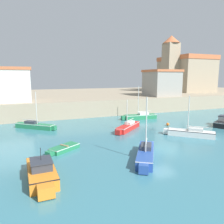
% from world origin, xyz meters
% --- Properties ---
extents(ground_plane, '(200.00, 200.00, 0.00)m').
position_xyz_m(ground_plane, '(0.00, 0.00, 0.00)').
color(ground_plane, teal).
extents(quay_seawall, '(120.00, 40.00, 3.02)m').
position_xyz_m(quay_seawall, '(0.00, 39.20, 1.51)').
color(quay_seawall, gray).
rests_on(quay_seawall, ground).
extents(sailboat_blue_0, '(4.37, 5.87, 5.63)m').
position_xyz_m(sailboat_blue_0, '(-3.09, -1.78, 0.50)').
color(sailboat_blue_0, '#284C9E').
rests_on(sailboat_blue_0, ground).
extents(sailboat_green_1, '(6.41, 1.99, 5.71)m').
position_xyz_m(sailboat_green_1, '(5.68, 14.96, 0.47)').
color(sailboat_green_1, '#237A4C').
rests_on(sailboat_green_1, ground).
extents(motorboat_black_2, '(5.20, 3.60, 2.46)m').
position_xyz_m(motorboat_black_2, '(14.77, 5.49, 0.56)').
color(motorboat_black_2, black).
rests_on(motorboat_black_2, ground).
extents(sailboat_green_3, '(5.43, 4.88, 5.27)m').
position_xyz_m(sailboat_green_3, '(-11.71, 14.27, 0.45)').
color(sailboat_green_3, '#237A4C').
rests_on(sailboat_green_3, ground).
extents(dinghy_green_4, '(3.65, 2.88, 0.55)m').
position_xyz_m(dinghy_green_4, '(-9.56, 3.26, 0.26)').
color(dinghy_green_4, '#237A4C').
rests_on(dinghy_green_4, ground).
extents(motorboat_orange_5, '(1.97, 5.56, 2.42)m').
position_xyz_m(motorboat_orange_5, '(-12.06, -2.44, 0.57)').
color(motorboat_orange_5, orange).
rests_on(motorboat_orange_5, ground).
extents(sailboat_white_6, '(5.10, 5.06, 5.07)m').
position_xyz_m(sailboat_white_6, '(5.99, 2.77, 0.46)').
color(sailboat_white_6, white).
rests_on(sailboat_white_6, ground).
extents(sailboat_red_7, '(5.40, 4.82, 4.25)m').
position_xyz_m(sailboat_red_7, '(0.24, 8.62, 0.46)').
color(sailboat_red_7, red).
rests_on(sailboat_red_7, ground).
extents(mooring_buoy, '(0.45, 0.45, 0.45)m').
position_xyz_m(mooring_buoy, '(6.98, 8.71, 0.22)').
color(mooring_buoy, orange).
rests_on(mooring_buoy, ground).
extents(church, '(14.92, 14.52, 15.22)m').
position_xyz_m(church, '(31.15, 34.49, 8.47)').
color(church, gray).
rests_on(church, quay_seawall).
extents(harbor_shed_near_wharf, '(6.80, 6.67, 5.82)m').
position_xyz_m(harbor_shed_near_wharf, '(16.00, 23.70, 5.96)').
color(harbor_shed_near_wharf, gray).
rests_on(harbor_shed_near_wharf, quay_seawall).
extents(harbor_shed_mid_row, '(8.94, 4.91, 5.90)m').
position_xyz_m(harbor_shed_mid_row, '(-16.00, 22.99, 6.00)').
color(harbor_shed_mid_row, silver).
rests_on(harbor_shed_mid_row, quay_seawall).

